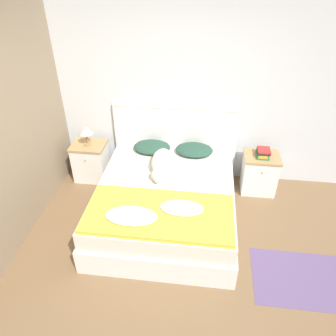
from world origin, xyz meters
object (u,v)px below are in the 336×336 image
object	(u,v)px
pillow_right	(194,150)
bed	(166,202)
nightstand_right	(259,173)
book_stack	(263,153)
dog	(161,163)
nightstand_left	(91,161)
pillow_left	(152,147)
table_lamp	(86,131)

from	to	relation	value
pillow_right	bed	bearing A→B (deg)	-111.52
nightstand_right	book_stack	size ratio (longest dim) A/B	2.51
dog	book_stack	bearing A→B (deg)	18.40
nightstand_right	nightstand_left	bearing A→B (deg)	180.00
nightstand_left	book_stack	bearing A→B (deg)	-0.16
bed	nightstand_left	xyz separation A→B (m)	(-1.24, 0.77, 0.02)
nightstand_left	pillow_left	xyz separation A→B (m)	(0.94, -0.01, 0.32)
dog	table_lamp	bearing A→B (deg)	158.65
nightstand_left	table_lamp	distance (m)	0.51
bed	pillow_left	bearing A→B (deg)	111.52
nightstand_left	book_stack	size ratio (longest dim) A/B	2.51
bed	pillow_left	world-z (taller)	pillow_left
nightstand_left	pillow_right	size ratio (longest dim) A/B	1.12
table_lamp	bed	bearing A→B (deg)	-31.45
nightstand_left	table_lamp	size ratio (longest dim) A/B	1.99
pillow_left	nightstand_right	bearing A→B (deg)	0.33
pillow_left	table_lamp	world-z (taller)	table_lamp
bed	nightstand_left	bearing A→B (deg)	148.22
book_stack	table_lamp	size ratio (longest dim) A/B	0.79
nightstand_left	dog	world-z (taller)	dog
pillow_left	pillow_right	bearing A→B (deg)	0.00
nightstand_right	pillow_left	xyz separation A→B (m)	(-1.54, -0.01, 0.32)
nightstand_left	nightstand_right	world-z (taller)	same
nightstand_left	pillow_left	size ratio (longest dim) A/B	1.12
nightstand_right	dog	bearing A→B (deg)	-161.36
nightstand_left	book_stack	world-z (taller)	book_stack
nightstand_left	nightstand_right	bearing A→B (deg)	0.00
pillow_right	pillow_left	bearing A→B (deg)	180.00
pillow_right	dog	xyz separation A→B (m)	(-0.41, -0.45, 0.04)
pillow_right	table_lamp	size ratio (longest dim) A/B	1.78
dog	table_lamp	distance (m)	1.23
book_stack	pillow_right	bearing A→B (deg)	-179.88
table_lamp	pillow_left	bearing A→B (deg)	0.05
pillow_right	book_stack	size ratio (longest dim) A/B	2.25
pillow_left	pillow_right	distance (m)	0.60
book_stack	dog	bearing A→B (deg)	-161.60
nightstand_right	pillow_left	size ratio (longest dim) A/B	1.12
book_stack	pillow_left	bearing A→B (deg)	-179.92
bed	dog	xyz separation A→B (m)	(-0.10, 0.32, 0.38)
nightstand_left	book_stack	distance (m)	2.51
nightstand_right	dog	xyz separation A→B (m)	(-1.35, -0.45, 0.36)
dog	nightstand_right	bearing A→B (deg)	18.64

